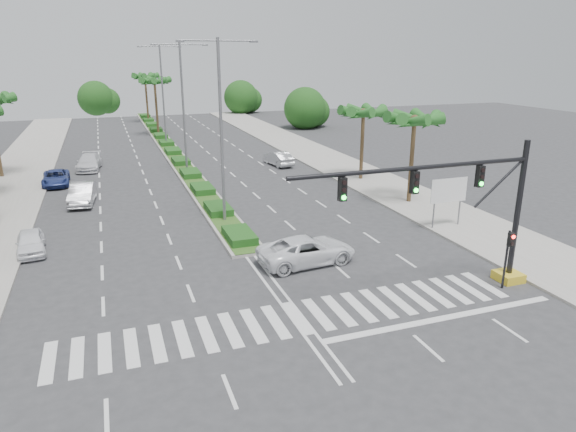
% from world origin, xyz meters
% --- Properties ---
extents(ground, '(160.00, 160.00, 0.00)m').
position_xyz_m(ground, '(0.00, 0.00, 0.00)').
color(ground, '#333335').
rests_on(ground, ground).
extents(footpath_right, '(6.00, 120.00, 0.15)m').
position_xyz_m(footpath_right, '(15.20, 20.00, 0.07)').
color(footpath_right, gray).
rests_on(footpath_right, ground).
extents(median, '(2.20, 75.00, 0.20)m').
position_xyz_m(median, '(0.00, 45.00, 0.10)').
color(median, gray).
rests_on(median, ground).
extents(median_grass, '(1.80, 75.00, 0.04)m').
position_xyz_m(median_grass, '(0.00, 45.00, 0.22)').
color(median_grass, '#2B541D').
rests_on(median_grass, median).
extents(signal_gantry, '(12.60, 1.20, 7.20)m').
position_xyz_m(signal_gantry, '(9.27, -0.00, 3.46)').
color(signal_gantry, gold).
rests_on(signal_gantry, ground).
extents(pedestrian_signal, '(0.28, 0.36, 3.00)m').
position_xyz_m(pedestrian_signal, '(10.60, -0.68, 2.04)').
color(pedestrian_signal, black).
rests_on(pedestrian_signal, ground).
extents(direction_sign, '(2.70, 0.11, 3.40)m').
position_xyz_m(direction_sign, '(13.50, 7.99, 2.45)').
color(direction_sign, slate).
rests_on(direction_sign, ground).
extents(palm_right_near, '(4.57, 4.68, 7.05)m').
position_xyz_m(palm_right_near, '(14.50, 14.00, 6.20)').
color(palm_right_near, brown).
rests_on(palm_right_near, ground).
extents(palm_right_far, '(4.57, 4.68, 6.75)m').
position_xyz_m(palm_right_far, '(14.50, 22.00, 5.91)').
color(palm_right_far, brown).
rests_on(palm_right_far, ground).
extents(palm_median_a, '(4.57, 4.68, 8.05)m').
position_xyz_m(palm_median_a, '(0.00, 55.00, 7.17)').
color(palm_median_a, brown).
rests_on(palm_median_a, ground).
extents(palm_median_b, '(4.57, 4.68, 8.05)m').
position_xyz_m(palm_median_b, '(0.00, 70.00, 7.17)').
color(palm_median_b, brown).
rests_on(palm_median_b, ground).
extents(streetlight_near, '(5.10, 0.25, 12.00)m').
position_xyz_m(streetlight_near, '(0.00, 14.00, 6.81)').
color(streetlight_near, slate).
rests_on(streetlight_near, ground).
extents(streetlight_mid, '(5.10, 0.25, 12.00)m').
position_xyz_m(streetlight_mid, '(0.00, 30.00, 6.81)').
color(streetlight_mid, slate).
rests_on(streetlight_mid, ground).
extents(streetlight_far, '(5.10, 0.25, 12.00)m').
position_xyz_m(streetlight_far, '(0.00, 46.00, 6.81)').
color(streetlight_far, slate).
rests_on(streetlight_far, ground).
extents(car_parked_a, '(1.89, 3.91, 1.29)m').
position_xyz_m(car_parked_a, '(-11.80, 12.42, 0.64)').
color(car_parked_a, white).
rests_on(car_parked_a, ground).
extents(car_parked_b, '(2.11, 4.94, 1.58)m').
position_xyz_m(car_parked_b, '(-9.20, 22.30, 0.79)').
color(car_parked_b, '#B5B5BA').
rests_on(car_parked_b, ground).
extents(car_parked_c, '(2.28, 4.74, 1.30)m').
position_xyz_m(car_parked_c, '(-11.53, 29.25, 0.65)').
color(car_parked_c, navy).
rests_on(car_parked_c, ground).
extents(car_parked_d, '(2.69, 5.37, 1.50)m').
position_xyz_m(car_parked_d, '(-8.86, 34.93, 0.75)').
color(car_parked_d, silver).
rests_on(car_parked_d, ground).
extents(car_crossing, '(5.65, 3.00, 1.51)m').
position_xyz_m(car_crossing, '(2.67, 5.59, 0.76)').
color(car_crossing, white).
rests_on(car_crossing, ground).
extents(car_right, '(2.12, 4.57, 1.45)m').
position_xyz_m(car_right, '(9.47, 30.56, 0.73)').
color(car_right, '#BCBCC1').
rests_on(car_right, ground).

